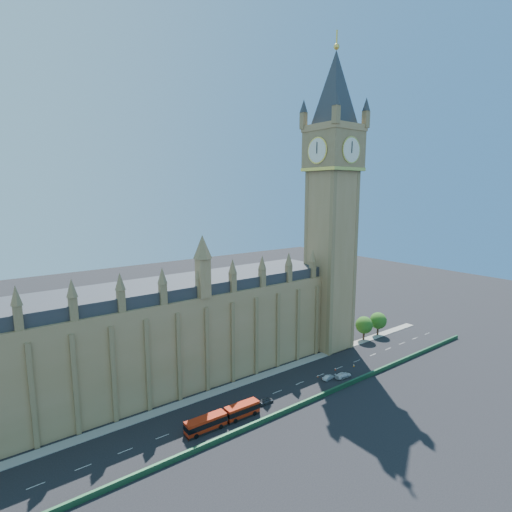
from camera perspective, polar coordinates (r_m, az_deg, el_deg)
ground at (r=107.89m, az=1.33°, el=-19.43°), size 400.00×400.00×0.00m
palace_westminster at (r=108.79m, az=-16.82°, el=-11.56°), size 120.00×20.00×28.00m
elizabeth_tower at (r=131.01m, az=10.87°, el=10.29°), size 20.59×20.59×105.00m
bridge_parapet at (r=101.61m, az=4.70°, el=-21.02°), size 160.00×0.60×1.20m
kerb_north at (r=114.60m, az=-1.76°, el=-17.57°), size 160.00×3.00×0.16m
tree_east_near at (r=146.82m, az=15.22°, el=-9.41°), size 6.00×6.00×8.50m
tree_east_far at (r=152.96m, az=17.09°, el=-8.74°), size 6.00×6.00×8.50m
red_bus at (r=96.80m, az=-4.68°, el=-21.96°), size 18.48×3.30×3.13m
car_grey at (r=104.58m, az=1.41°, el=-19.99°), size 4.15×1.87×1.38m
car_silver at (r=117.57m, az=10.31°, el=-16.69°), size 4.00×1.79×1.27m
car_white at (r=119.26m, az=12.38°, el=-16.31°), size 5.39×2.61×1.51m
cone_a at (r=117.65m, az=9.48°, el=-16.83°), size 0.42×0.42×0.63m
cone_b at (r=126.87m, az=13.81°, el=-14.94°), size 0.60×0.60×0.75m
cone_c at (r=123.52m, az=11.27°, el=-15.55°), size 0.57×0.57×0.70m
cone_d at (r=118.54m, az=8.82°, el=-16.59°), size 0.53×0.53×0.66m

